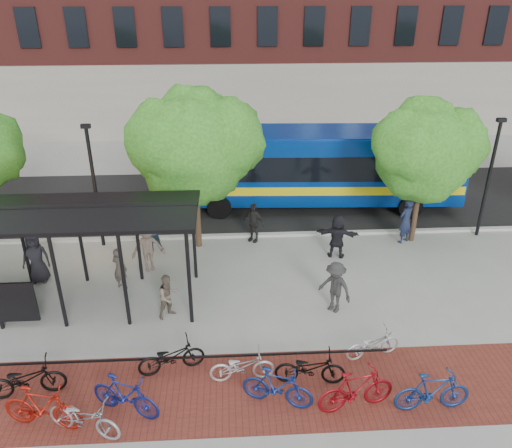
{
  "coord_description": "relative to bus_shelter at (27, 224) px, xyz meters",
  "views": [
    {
      "loc": [
        -1.68,
        -15.08,
        9.96
      ],
      "look_at": [
        -0.7,
        1.95,
        1.6
      ],
      "focal_mm": 35.0,
      "sensor_mm": 36.0,
      "label": 1
    }
  ],
  "objects": [
    {
      "name": "ground",
      "position": [
        8.13,
        0.48,
        -3.0
      ],
      "size": [
        160.0,
        160.0,
        0.0
      ],
      "primitive_type": "plane",
      "color": "#9E9E99",
      "rests_on": "ground"
    },
    {
      "name": "asphalt_street",
      "position": [
        8.13,
        8.48,
        -2.99
      ],
      "size": [
        160.0,
        8.0,
        0.01
      ],
      "primitive_type": "cube",
      "color": "black",
      "rests_on": "ground"
    },
    {
      "name": "curb",
      "position": [
        8.13,
        4.48,
        -2.94
      ],
      "size": [
        160.0,
        0.25,
        0.12
      ],
      "primitive_type": "cube",
      "color": "#B7B7B2",
      "rests_on": "ground"
    },
    {
      "name": "brick_strip",
      "position": [
        6.13,
        -4.52,
        -3.0
      ],
      "size": [
        24.0,
        3.0,
        0.01
      ],
      "primitive_type": "cube",
      "color": "maroon",
      "rests_on": "ground"
    },
    {
      "name": "bike_rack_rail",
      "position": [
        4.83,
        -3.62,
        -3.0
      ],
      "size": [
        12.0,
        0.05,
        0.95
      ],
      "primitive_type": "cube",
      "color": "black",
      "rests_on": "ground"
    },
    {
      "name": "bus_shelter",
      "position": [
        0.0,
        0.0,
        0.0
      ],
      "size": [
        10.6,
        3.07,
        3.6
      ],
      "color": "black",
      "rests_on": "ground"
    },
    {
      "name": "tree_b",
      "position": [
        5.23,
        3.83,
        1.46
      ],
      "size": [
        5.15,
        4.2,
        6.47
      ],
      "color": "#382619",
      "rests_on": "ground"
    },
    {
      "name": "tree_c",
      "position": [
        14.22,
        3.83,
        1.06
      ],
      "size": [
        4.66,
        3.8,
        5.92
      ],
      "color": "#382619",
      "rests_on": "ground"
    },
    {
      "name": "lamp_post_left",
      "position": [
        1.13,
        4.08,
        -0.25
      ],
      "size": [
        0.35,
        0.2,
        5.12
      ],
      "color": "black",
      "rests_on": "ground"
    },
    {
      "name": "lamp_post_right",
      "position": [
        17.13,
        4.08,
        -0.25
      ],
      "size": [
        0.35,
        0.2,
        5.12
      ],
      "color": "black",
      "rests_on": "ground"
    },
    {
      "name": "bus",
      "position": [
        10.44,
        7.7,
        -0.86
      ],
      "size": [
        13.92,
        3.77,
        3.73
      ],
      "rotation": [
        0.0,
        0.0,
        -0.05
      ],
      "color": "navy",
      "rests_on": "ground"
    },
    {
      "name": "bike_0",
      "position": [
        0.98,
        -4.31,
        -2.47
      ],
      "size": [
        2.1,
        1.02,
        1.06
      ],
      "primitive_type": "imported",
      "rotation": [
        0.0,
        0.0,
        1.73
      ],
      "color": "black",
      "rests_on": "ground"
    },
    {
      "name": "bike_1",
      "position": [
        1.78,
        -5.41,
        -2.38
      ],
      "size": [
        2.15,
        1.01,
        1.24
      ],
      "primitive_type": "imported",
      "rotation": [
        0.0,
        0.0,
        1.36
      ],
      "color": "maroon",
      "rests_on": "ground"
    },
    {
      "name": "bike_2",
      "position": [
        2.82,
        -5.67,
        -2.48
      ],
      "size": [
        2.08,
        1.32,
        1.03
      ],
      "primitive_type": "imported",
      "rotation": [
        0.0,
        0.0,
        1.22
      ],
      "color": "gray",
      "rests_on": "ground"
    },
    {
      "name": "bike_3",
      "position": [
        3.71,
        -5.09,
        -2.42
      ],
      "size": [
        2.0,
        1.29,
        1.17
      ],
      "primitive_type": "imported",
      "rotation": [
        0.0,
        0.0,
        1.15
      ],
      "color": "navy",
      "rests_on": "ground"
    },
    {
      "name": "bike_4",
      "position": [
        4.71,
        -3.61,
        -2.51
      ],
      "size": [
        1.99,
        1.14,
        0.99
      ],
      "primitive_type": "imported",
      "rotation": [
        0.0,
        0.0,
        1.84
      ],
      "color": "black",
      "rests_on": "ground"
    },
    {
      "name": "bike_6",
      "position": [
        6.68,
        -4.07,
        -2.53
      ],
      "size": [
        1.82,
        0.73,
        0.94
      ],
      "primitive_type": "imported",
      "rotation": [
        0.0,
        0.0,
        1.63
      ],
      "color": "#BABBBD",
      "rests_on": "ground"
    },
    {
      "name": "bike_7",
      "position": [
        7.56,
        -5.01,
        -2.43
      ],
      "size": [
        1.96,
        1.14,
        1.13
      ],
      "primitive_type": "imported",
      "rotation": [
        0.0,
        0.0,
        1.23
      ],
      "color": "navy",
      "rests_on": "ground"
    },
    {
      "name": "bike_8",
      "position": [
        8.52,
        -4.29,
        -2.49
      ],
      "size": [
        1.97,
        0.85,
        1.01
      ],
      "primitive_type": "imported",
      "rotation": [
        0.0,
        0.0,
        1.48
      ],
      "color": "black",
      "rests_on": "ground"
    },
    {
      "name": "bike_9",
      "position": [
        9.54,
        -5.26,
        -2.38
      ],
      "size": [
        2.13,
        0.97,
        1.24
      ],
      "primitive_type": "imported",
      "rotation": [
        0.0,
        0.0,
        1.77
      ],
      "color": "maroon",
      "rests_on": "ground"
    },
    {
      "name": "bike_10",
      "position": [
        10.51,
        -3.33,
        -2.55
      ],
      "size": [
        1.79,
        0.99,
        0.89
      ],
      "primitive_type": "imported",
      "rotation": [
        0.0,
        0.0,
        1.82
      ],
      "color": "silver",
      "rests_on": "ground"
    },
    {
      "name": "bike_11",
      "position": [
        11.47,
        -5.41,
        -2.41
      ],
      "size": [
        1.99,
        0.63,
        1.19
      ],
      "primitive_type": "imported",
      "rotation": [
        0.0,
        0.0,
        1.61
      ],
      "color": "navy",
      "rests_on": "ground"
    },
    {
      "name": "pedestrian_0",
      "position": [
        -0.59,
        1.42,
        -2.01
      ],
      "size": [
        1.01,
        0.71,
        1.97
      ],
      "primitive_type": "imported",
      "rotation": [
        0.0,
        0.0,
        0.09
      ],
      "color": "black",
      "rests_on": "ground"
    },
    {
      "name": "pedestrian_1",
      "position": [
        2.51,
        0.77,
        -2.2
      ],
      "size": [
        0.7,
        0.62,
        1.6
      ],
      "primitive_type": "imported",
      "rotation": [
        0.0,
        0.0,
        2.63
      ],
      "color": "#443D36",
      "rests_on": "ground"
    },
    {
      "name": "pedestrian_2",
      "position": [
        3.2,
        3.58,
        -2.07
      ],
      "size": [
        1.14,
        1.1,
        1.85
      ],
      "primitive_type": "imported",
      "rotation": [
        0.0,
        0.0,
        3.8
      ],
      "color": "#22394F",
      "rests_on": "ground"
    },
    {
      "name": "pedestrian_3",
      "position": [
        3.34,
        1.95,
        -2.04
      ],
      "size": [
        1.39,
        1.03,
        1.92
      ],
      "primitive_type": "imported",
      "rotation": [
        0.0,
        0.0,
        0.28
      ],
      "color": "brown",
      "rests_on": "ground"
    },
    {
      "name": "pedestrian_4",
      "position": [
        7.41,
        4.1,
        -2.14
      ],
      "size": [
        1.06,
        0.91,
        1.71
      ],
      "primitive_type": "imported",
      "rotation": [
        0.0,
        0.0,
        5.68
      ],
      "color": "black",
      "rests_on": "ground"
    },
    {
      "name": "pedestrian_5",
      "position": [
        10.64,
        2.58,
        -2.1
      ],
      "size": [
        1.75,
        0.93,
        1.81
      ],
      "primitive_type": "imported",
      "rotation": [
        0.0,
        0.0,
        2.89
      ],
      "color": "black",
      "rests_on": "ground"
    },
    {
      "name": "pedestrian_7",
      "position": [
        13.72,
        3.63,
        -2.01
      ],
      "size": [
        0.86,
        0.79,
        1.97
      ],
      "primitive_type": "imported",
      "rotation": [
        0.0,
        0.0,
        3.71
      ],
      "color": "#1A223E",
      "rests_on": "ground"
    },
    {
      "name": "pedestrian_8",
      "position": [
        4.4,
        -1.02,
        -2.23
      ],
      "size": [
        0.95,
        0.92,
        1.54
      ],
      "primitive_type": "imported",
      "rotation": [
        0.0,
        0.0,
        0.66
      ],
      "color": "#66594B",
      "rests_on": "ground"
    },
    {
      "name": "pedestrian_9",
      "position": [
        9.83,
        -1.02,
        -2.09
      ],
      "size": [
        1.32,
        1.3,
        1.82
      ],
      "primitive_type": "imported",
      "rotation": [
        0.0,
        0.0,
        5.54
      ],
      "color": "#2B2B2B",
      "rests_on": "ground"
    }
  ]
}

